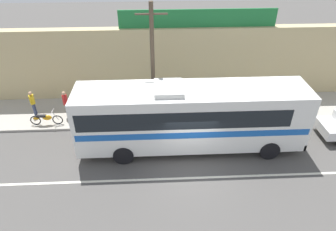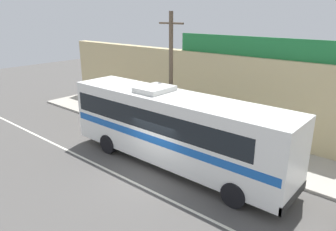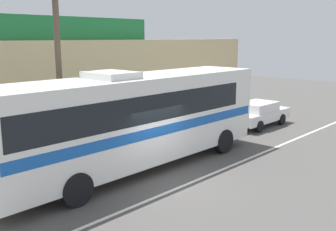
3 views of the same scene
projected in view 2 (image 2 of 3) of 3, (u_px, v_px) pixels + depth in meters
The scene contains 12 objects.
ground_plane at pixel (148, 177), 14.35m from camera, with size 70.00×70.00×0.00m, color #4F4C49.
sidewalk_slab at pixel (211, 141), 18.07m from camera, with size 30.00×3.60×0.14m, color #A8A399.
storefront_facade at pixel (232, 95), 18.89m from camera, with size 30.00×0.70×4.80m, color tan.
storefront_billboard at pixel (252, 47), 17.31m from camera, with size 9.76×0.12×1.10m, color #1E7538.
road_center_stripe at pixel (136, 183), 13.77m from camera, with size 30.00×0.14×0.01m, color silver.
intercity_bus at pixel (172, 125), 14.83m from camera, with size 11.73×2.61×3.78m.
utility_pole at pixel (171, 77), 16.92m from camera, with size 1.60×0.22×7.09m.
motorcycle_red at pixel (103, 111), 22.07m from camera, with size 1.92×0.56×0.94m.
motorcycle_black at pixel (137, 122), 19.75m from camera, with size 1.89×0.56×0.94m.
pedestrian_by_curb at pixel (210, 121), 18.52m from camera, with size 0.30×0.48×1.57m.
pedestrian_far_right at pixel (122, 103), 21.86m from camera, with size 0.30×0.48×1.73m.
pedestrian_near_shop at pixel (106, 98), 23.36m from camera, with size 0.30×0.48×1.62m.
Camera 2 is at (8.97, -9.09, 7.16)m, focal length 33.48 mm.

